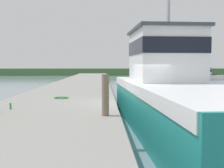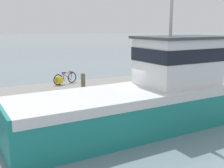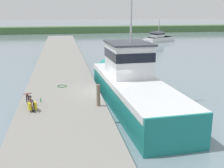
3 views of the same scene
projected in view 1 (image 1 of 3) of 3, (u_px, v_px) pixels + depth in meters
ground_plane at (133, 128)px, 11.07m from camera, size 320.00×320.00×0.00m
dock_pier at (55, 116)px, 10.94m from camera, size 4.75×80.00×1.00m
fishing_boat_main at (169, 92)px, 11.09m from camera, size 3.75×14.85×9.31m
boat_orange_near at (205, 76)px, 46.24m from camera, size 7.14×4.81×4.34m
mooring_post at (105, 95)px, 8.11m from camera, size 0.21×0.21×1.21m
hose_coil at (61, 98)px, 12.48m from camera, size 0.64×0.64×0.04m
water_bottle_by_bike at (11, 106)px, 9.33m from camera, size 0.06×0.06×0.21m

